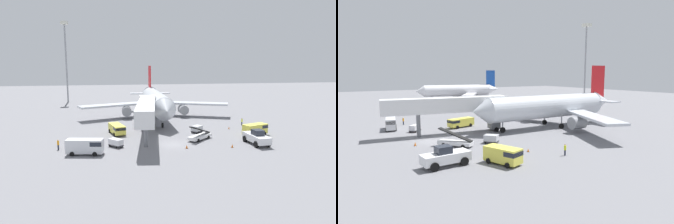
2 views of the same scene
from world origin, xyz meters
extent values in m
plane|color=slate|center=(0.00, 0.00, 0.00)|extent=(300.00, 300.00, 0.00)
cylinder|color=silver|center=(0.66, 24.56, 4.41)|extent=(5.14, 27.41, 4.74)
cone|color=silver|center=(0.43, 9.27, 4.41)|extent=(4.69, 3.31, 4.64)
cone|color=silver|center=(0.90, 40.75, 4.77)|extent=(4.57, 5.10, 4.50)
cube|color=red|center=(0.88, 39.49, 9.15)|extent=(0.42, 3.96, 7.58)
cube|color=silver|center=(3.72, 39.09, 5.00)|extent=(5.73, 2.96, 0.24)
cube|color=silver|center=(-1.96, 39.18, 5.00)|extent=(5.73, 2.96, 0.24)
cube|color=silver|center=(10.84, 26.96, 3.35)|extent=(17.61, 10.42, 0.44)
cube|color=silver|center=(-9.44, 27.26, 3.35)|extent=(17.70, 9.98, 0.44)
cylinder|color=gray|center=(7.86, 26.03, 1.90)|extent=(2.39, 3.09, 2.35)
cylinder|color=gray|center=(-6.49, 26.24, 1.90)|extent=(2.39, 3.09, 2.35)
cylinder|color=gray|center=(0.50, 13.90, 1.77)|extent=(0.28, 0.28, 2.44)
cylinder|color=black|center=(0.50, 13.90, 0.55)|extent=(0.37, 1.11, 1.10)
cylinder|color=gray|center=(3.41, 26.16, 1.77)|extent=(0.28, 0.28, 2.44)
cylinder|color=black|center=(3.41, 26.16, 0.55)|extent=(0.37, 1.11, 1.10)
cylinder|color=gray|center=(-2.04, 26.24, 1.77)|extent=(0.28, 0.28, 2.44)
cylinder|color=black|center=(-2.04, 26.24, 0.55)|extent=(0.37, 1.11, 1.10)
cube|color=silver|center=(-4.08, 3.59, 5.46)|extent=(5.79, 20.86, 2.70)
cube|color=red|center=(-5.58, 3.80, 5.46)|extent=(2.40, 17.19, 0.44)
cube|color=silver|center=(-2.59, 14.41, 5.46)|extent=(3.80, 3.24, 2.84)
cube|color=#232833|center=(-2.41, 15.70, 5.71)|extent=(3.30, 0.69, 0.90)
cube|color=slate|center=(-2.67, 13.82, 2.26)|extent=(2.77, 2.13, 3.71)
cylinder|color=black|center=(-4.08, 14.01, 0.40)|extent=(0.41, 0.83, 0.80)
cylinder|color=black|center=(-1.26, 13.62, 0.40)|extent=(0.41, 0.83, 0.80)
cylinder|color=slate|center=(-4.64, -0.50, 2.06)|extent=(0.70, 0.70, 4.11)
cube|color=white|center=(13.93, -2.49, 1.12)|extent=(2.63, 6.02, 1.14)
cube|color=#232833|center=(13.94, -2.79, 2.14)|extent=(1.71, 1.89, 0.90)
cylinder|color=black|center=(15.13, -4.34, 0.55)|extent=(0.46, 1.12, 1.10)
cylinder|color=black|center=(12.95, -4.47, 0.55)|extent=(0.46, 1.12, 1.10)
cylinder|color=black|center=(14.91, -0.51, 0.55)|extent=(0.46, 1.12, 1.10)
cylinder|color=black|center=(12.73, -0.64, 0.55)|extent=(0.46, 1.12, 1.10)
cube|color=white|center=(5.39, 2.31, 0.57)|extent=(5.28, 4.80, 0.55)
cube|color=black|center=(5.39, 2.31, 1.84)|extent=(4.83, 4.26, 1.94)
cylinder|color=black|center=(4.63, 0.64, 0.30)|extent=(0.60, 0.55, 0.60)
cylinder|color=black|center=(3.62, 1.84, 0.30)|extent=(0.60, 0.55, 0.60)
cylinder|color=black|center=(7.16, 2.77, 0.30)|extent=(0.60, 0.55, 0.60)
cylinder|color=black|center=(6.16, 3.97, 0.30)|extent=(0.60, 0.55, 0.60)
cube|color=#E5DB4C|center=(-9.20, 9.63, 1.08)|extent=(3.35, 5.91, 1.58)
cube|color=#1E232D|center=(-8.72, 7.79, 1.42)|extent=(2.42, 2.24, 0.50)
cylinder|color=black|center=(-7.83, 8.19, 0.34)|extent=(0.52, 0.75, 0.68)
cylinder|color=black|center=(-9.69, 7.71, 0.34)|extent=(0.52, 0.75, 0.68)
cylinder|color=black|center=(-8.70, 11.55, 0.34)|extent=(0.52, 0.75, 0.68)
cylinder|color=black|center=(-10.56, 11.06, 0.34)|extent=(0.52, 0.75, 0.68)
cube|color=silver|center=(-14.15, -3.37, 1.33)|extent=(5.69, 2.83, 2.07)
cube|color=#1E232D|center=(-12.33, -3.73, 1.78)|extent=(2.06, 2.15, 0.66)
cylinder|color=black|center=(-12.32, -2.84, 0.34)|extent=(0.73, 0.45, 0.68)
cylinder|color=black|center=(-12.66, -4.55, 0.34)|extent=(0.73, 0.45, 0.68)
cylinder|color=black|center=(-15.63, -2.19, 0.34)|extent=(0.73, 0.45, 0.68)
cylinder|color=black|center=(-15.97, -3.90, 0.34)|extent=(0.73, 0.45, 0.68)
cube|color=#E5DB4C|center=(16.78, 3.90, 1.21)|extent=(5.26, 3.56, 1.84)
cube|color=#1E232D|center=(18.33, 4.47, 1.62)|extent=(2.16, 2.46, 0.59)
cylinder|color=black|center=(17.86, 5.33, 0.34)|extent=(0.76, 0.57, 0.68)
cylinder|color=black|center=(18.52, 3.51, 0.34)|extent=(0.76, 0.57, 0.68)
cylinder|color=black|center=(15.03, 4.30, 0.34)|extent=(0.76, 0.57, 0.68)
cylinder|color=black|center=(15.69, 2.48, 0.34)|extent=(0.76, 0.57, 0.68)
cube|color=#38383D|center=(-9.51, 0.18, 0.29)|extent=(2.54, 2.61, 0.22)
cube|color=silver|center=(-9.51, 0.18, 0.86)|extent=(2.54, 2.61, 0.93)
cylinder|color=black|center=(-10.50, 0.40, 0.18)|extent=(0.33, 0.35, 0.36)
cylinder|color=black|center=(-9.64, 1.18, 0.18)|extent=(0.33, 0.35, 0.36)
cylinder|color=black|center=(-9.38, -0.83, 0.18)|extent=(0.33, 0.35, 0.36)
cylinder|color=black|center=(-8.52, -0.05, 0.18)|extent=(0.33, 0.35, 0.36)
cube|color=#38383D|center=(6.48, 8.06, 0.29)|extent=(2.61, 2.56, 0.22)
cube|color=silver|center=(6.48, 8.06, 0.89)|extent=(2.61, 2.56, 0.97)
cylinder|color=black|center=(6.59, 9.07, 0.18)|extent=(0.35, 0.33, 0.36)
cylinder|color=black|center=(7.50, 8.06, 0.18)|extent=(0.35, 0.33, 0.36)
cylinder|color=black|center=(5.45, 8.05, 0.18)|extent=(0.35, 0.33, 0.36)
cylinder|color=black|center=(6.36, 7.04, 0.18)|extent=(0.35, 0.33, 0.36)
cylinder|color=#1E2333|center=(-18.55, 0.07, 0.40)|extent=(0.33, 0.33, 0.79)
cylinder|color=orange|center=(-18.55, 0.07, 1.11)|extent=(0.43, 0.43, 0.63)
sphere|color=tan|center=(-18.55, 0.07, 1.54)|extent=(0.21, 0.21, 0.21)
cylinder|color=#1E2333|center=(18.18, 13.13, 0.39)|extent=(0.26, 0.26, 0.78)
cylinder|color=#D8EA19|center=(18.18, 13.13, 1.09)|extent=(0.34, 0.34, 0.62)
sphere|color=tan|center=(18.18, 13.13, 1.52)|extent=(0.21, 0.21, 0.21)
cube|color=black|center=(1.71, -2.89, 0.01)|extent=(0.40, 0.40, 0.03)
cone|color=orange|center=(1.71, -2.89, 0.32)|extent=(0.34, 0.34, 0.58)
cube|color=black|center=(9.17, -3.66, 0.01)|extent=(0.37, 0.37, 0.03)
cone|color=orange|center=(9.17, -3.66, 0.30)|extent=(0.32, 0.32, 0.55)
cube|color=black|center=(13.94, 9.96, 0.01)|extent=(0.32, 0.32, 0.03)
cone|color=orange|center=(13.94, 9.96, 0.26)|extent=(0.27, 0.27, 0.47)
cylinder|color=#93969B|center=(-25.46, 63.57, 13.43)|extent=(0.56, 0.56, 26.86)
cube|color=silver|center=(-25.46, 63.57, 27.36)|extent=(2.40, 2.40, 1.00)
camera|label=1|loc=(-9.83, -49.44, 13.55)|focal=32.77mm
camera|label=2|loc=(47.29, -14.88, 11.38)|focal=31.54mm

